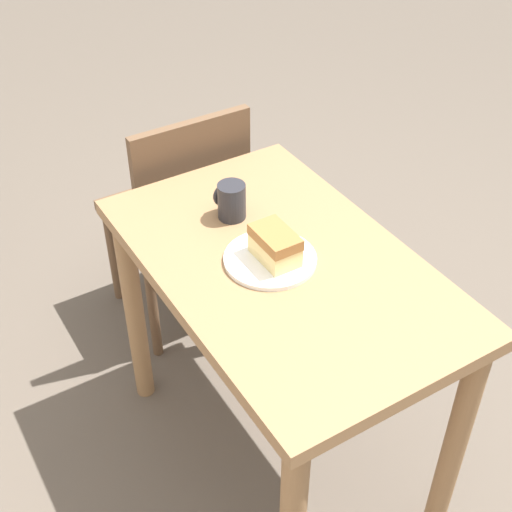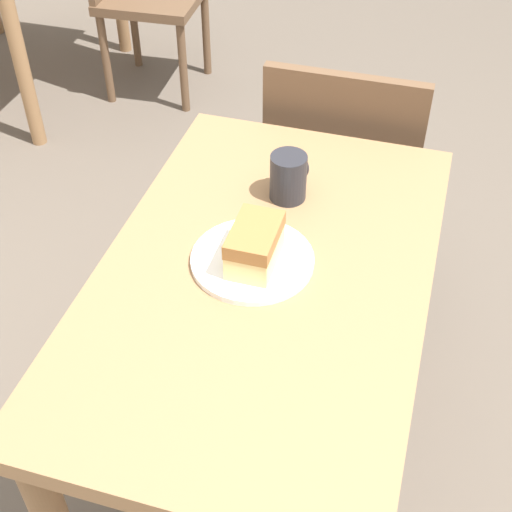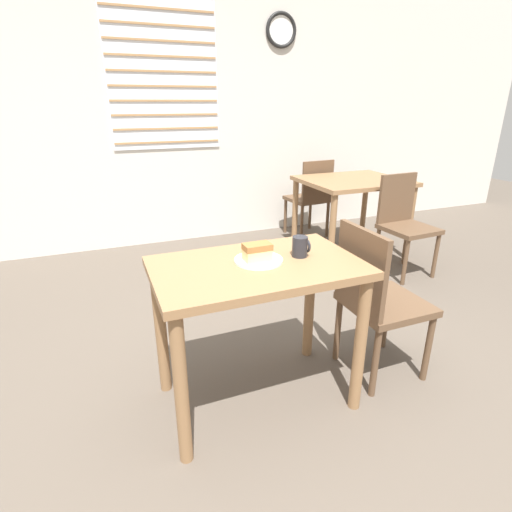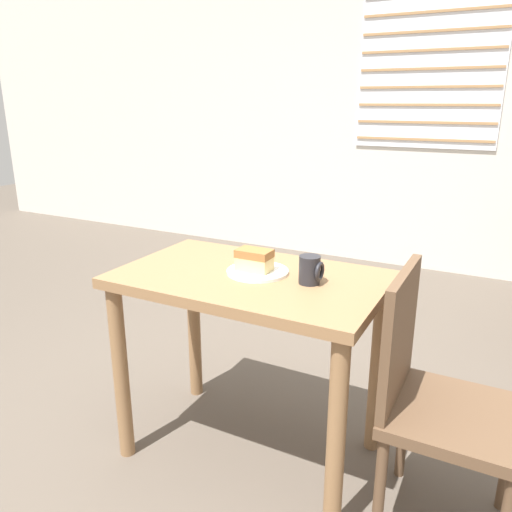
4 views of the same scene
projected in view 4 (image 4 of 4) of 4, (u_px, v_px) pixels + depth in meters
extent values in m
plane|color=brown|center=(227.00, 487.00, 1.88)|extent=(14.00, 14.00, 0.00)
cube|color=beige|center=(416.00, 100.00, 4.03)|extent=(10.00, 0.06, 2.80)
cube|color=white|center=(431.00, 50.00, 3.84)|extent=(1.10, 0.01, 1.48)
cube|color=#AD7F51|center=(422.00, 139.00, 4.03)|extent=(1.08, 0.01, 0.02)
cube|color=#AD7F51|center=(424.00, 122.00, 3.99)|extent=(1.08, 0.01, 0.02)
cube|color=#AD7F51|center=(426.00, 105.00, 3.95)|extent=(1.08, 0.01, 0.02)
cube|color=#AD7F51|center=(427.00, 87.00, 3.91)|extent=(1.08, 0.01, 0.02)
cube|color=#AD7F51|center=(429.00, 69.00, 3.87)|extent=(1.08, 0.01, 0.02)
cube|color=#AD7F51|center=(431.00, 50.00, 3.83)|extent=(1.08, 0.01, 0.02)
cube|color=#AD7F51|center=(433.00, 31.00, 3.79)|extent=(1.08, 0.01, 0.02)
cube|color=#AD7F51|center=(435.00, 11.00, 3.75)|extent=(1.08, 0.01, 0.02)
cube|color=olive|center=(250.00, 279.00, 1.86)|extent=(0.98, 0.61, 0.04)
cylinder|color=olive|center=(121.00, 374.00, 1.96)|extent=(0.06, 0.06, 0.74)
cylinder|color=olive|center=(336.00, 442.00, 1.57)|extent=(0.06, 0.06, 0.74)
cylinder|color=olive|center=(194.00, 325.00, 2.38)|extent=(0.06, 0.06, 0.74)
cylinder|color=olive|center=(377.00, 369.00, 1.99)|extent=(0.06, 0.06, 0.74)
cube|color=brown|center=(454.00, 416.00, 1.59)|extent=(0.42, 0.42, 0.04)
cylinder|color=brown|center=(508.00, 459.00, 1.73)|extent=(0.04, 0.04, 0.41)
cylinder|color=brown|center=(379.00, 492.00, 1.58)|extent=(0.04, 0.04, 0.41)
cylinder|color=brown|center=(403.00, 429.00, 1.88)|extent=(0.04, 0.04, 0.41)
cube|color=brown|center=(399.00, 336.00, 1.60)|extent=(0.03, 0.40, 0.44)
cylinder|color=white|center=(258.00, 271.00, 1.87)|extent=(0.23, 0.23, 0.01)
cube|color=#E0C67F|center=(254.00, 264.00, 1.86)|extent=(0.13, 0.08, 0.05)
cube|color=#936033|center=(254.00, 253.00, 1.84)|extent=(0.13, 0.08, 0.03)
cylinder|color=#232328|center=(309.00, 270.00, 1.75)|extent=(0.08, 0.08, 0.10)
torus|color=#232328|center=(320.00, 271.00, 1.73)|extent=(0.01, 0.07, 0.07)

